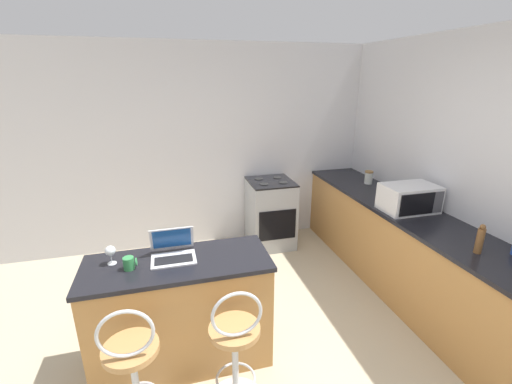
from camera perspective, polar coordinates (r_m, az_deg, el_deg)
wall_back at (r=4.52m, az=-8.29°, el=7.18°), size 12.00×0.06×2.60m
breakfast_bar at (r=2.87m, az=-12.29°, el=-18.99°), size 1.36×0.56×0.90m
counter_right at (r=4.01m, az=22.88°, el=-8.60°), size 0.64×3.28×0.90m
bar_stool_near at (r=2.50m, az=-19.70°, el=-26.62°), size 0.40×0.40×0.98m
bar_stool_far at (r=2.50m, az=-3.43°, el=-25.21°), size 0.40×0.40×0.98m
laptop at (r=2.67m, az=-13.68°, el=-9.36°), size 0.32×0.27×0.22m
microwave at (r=3.75m, az=24.17°, el=-0.93°), size 0.53×0.36×0.27m
stove_range at (r=4.60m, az=2.42°, el=-3.53°), size 0.57×0.61×0.91m
mug_green at (r=2.61m, az=-20.37°, el=-11.07°), size 0.09×0.08×0.09m
wine_glass_tall at (r=2.70m, az=-23.11°, el=-9.10°), size 0.07×0.07×0.14m
pepper_mill at (r=3.13m, az=33.27°, el=-6.63°), size 0.05×0.05×0.24m
storage_jar at (r=4.54m, az=18.25°, el=2.36°), size 0.10×0.10×0.17m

